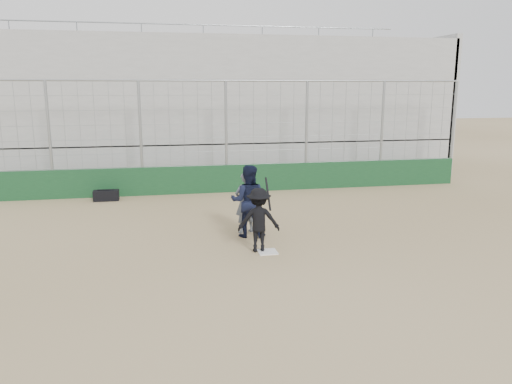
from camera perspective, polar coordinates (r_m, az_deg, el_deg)
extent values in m
plane|color=olive|center=(11.72, 1.32, -6.91)|extent=(90.00, 90.00, 0.00)
cube|color=white|center=(11.72, 1.32, -6.85)|extent=(0.44, 0.44, 0.02)
cube|color=#11381C|center=(18.29, -3.37, 1.57)|extent=(18.00, 0.25, 1.00)
cylinder|color=gray|center=(18.08, -3.43, 6.25)|extent=(0.10, 0.10, 4.00)
cylinder|color=gray|center=(21.23, 21.57, 6.29)|extent=(0.10, 0.10, 4.00)
cylinder|color=gray|center=(17.99, -3.51, 12.60)|extent=(18.00, 0.07, 0.07)
cube|color=#999999|center=(23.10, -5.04, 4.46)|extent=(20.00, 6.70, 1.60)
cube|color=#999999|center=(22.91, -5.18, 11.67)|extent=(20.00, 6.70, 4.20)
cube|color=#999999|center=(25.95, 17.72, 9.42)|extent=(0.25, 6.70, 6.10)
cylinder|color=gray|center=(26.22, -6.07, 18.47)|extent=(20.00, 0.06, 0.06)
imported|color=black|center=(11.59, 0.32, -3.21)|extent=(1.05, 0.71, 1.51)
cylinder|color=black|center=(11.65, 1.38, -0.21)|extent=(0.07, 0.57, 0.71)
imported|color=black|center=(12.73, -0.90, -2.50)|extent=(1.07, 0.93, 1.22)
sphere|color=maroon|center=(12.62, -0.91, -0.31)|extent=(0.28, 0.28, 0.28)
imported|color=#4C5360|center=(13.08, -1.23, -1.55)|extent=(0.70, 0.57, 1.47)
cube|color=black|center=(17.62, -16.75, -0.39)|extent=(0.84, 0.36, 0.36)
cylinder|color=black|center=(17.58, -16.79, 0.25)|extent=(0.54, 0.04, 0.04)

